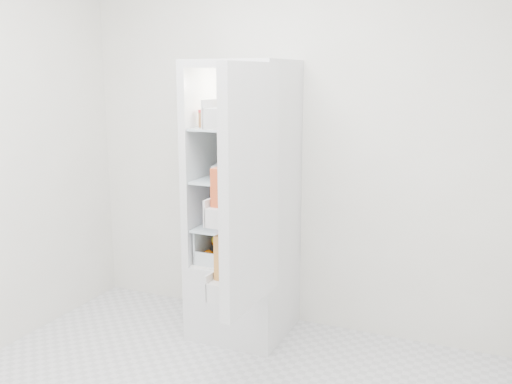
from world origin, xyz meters
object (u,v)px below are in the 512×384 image
at_px(red_cabbage, 251,213).
at_px(mushroom_bowl, 219,217).
at_px(refrigerator, 246,234).
at_px(fridge_door, 246,193).

bearing_deg(red_cabbage, mushroom_bowl, 172.53).
xyz_separation_m(refrigerator, red_cabbage, (0.08, -0.10, 0.17)).
height_order(red_cabbage, fridge_door, fridge_door).
distance_m(refrigerator, red_cabbage, 0.21).
relative_size(refrigerator, red_cabbage, 9.75).
height_order(mushroom_bowl, fridge_door, fridge_door).
distance_m(red_cabbage, fridge_door, 0.64).
bearing_deg(mushroom_bowl, refrigerator, 21.14).
bearing_deg(refrigerator, mushroom_bowl, -158.86).
relative_size(refrigerator, mushroom_bowl, 13.13).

